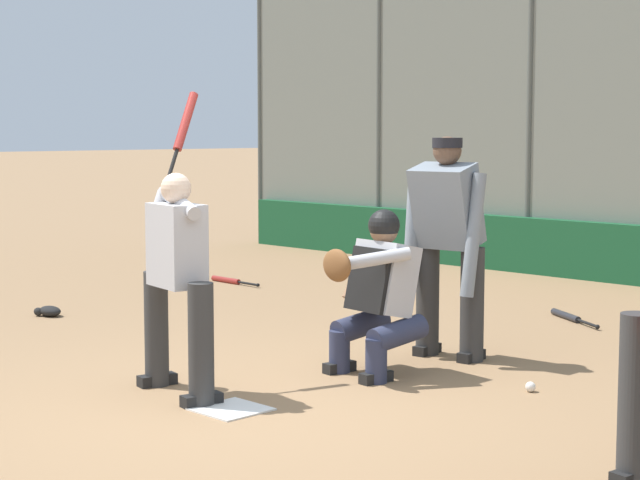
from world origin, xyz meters
TOP-DOWN VIEW (x-y plane):
  - ground_plane at (0.00, 0.00)m, footprint 160.00×160.00m
  - home_plate_marker at (0.00, 0.00)m, footprint 0.43×0.43m
  - bleachers_beyond at (3.09, -9.76)m, footprint 11.02×2.50m
  - batter_at_plate at (0.58, -0.01)m, footprint 0.91×0.77m
  - catcher_behind_plate at (0.03, -1.46)m, footprint 0.68×0.82m
  - umpire_home at (0.01, -2.28)m, footprint 0.73×0.49m
  - spare_bat_near_backstop at (0.27, -4.53)m, footprint 0.80×0.50m
  - spare_bat_by_padding at (4.56, -3.80)m, footprint 0.87×0.08m
  - fielding_glove_on_dirt at (4.05, -1.03)m, footprint 0.28×0.22m
  - baseball_loose at (-1.12, -1.83)m, footprint 0.07×0.07m

SIDE VIEW (x-z plane):
  - ground_plane at x=0.00m, z-range 0.00..0.00m
  - home_plate_marker at x=0.00m, z-range 0.00..0.01m
  - spare_bat_near_backstop at x=0.27m, z-range 0.00..0.07m
  - spare_bat_by_padding at x=4.56m, z-range 0.00..0.07m
  - baseball_loose at x=-1.12m, z-range 0.00..0.07m
  - fielding_glove_on_dirt at x=4.05m, z-range 0.00..0.10m
  - bleachers_beyond at x=3.09m, z-range -0.26..1.22m
  - catcher_behind_plate at x=0.03m, z-range 0.02..1.28m
  - batter_at_plate at x=0.58m, z-range -0.22..1.92m
  - umpire_home at x=0.01m, z-range 0.07..1.87m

